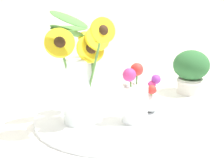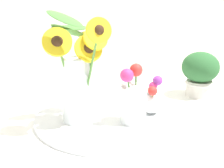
% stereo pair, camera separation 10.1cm
% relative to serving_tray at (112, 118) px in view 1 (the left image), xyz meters
% --- Properties ---
extents(ground_plane, '(6.00, 6.00, 0.00)m').
position_rel_serving_tray_xyz_m(ground_plane, '(0.03, -0.10, -0.01)').
color(ground_plane, white).
extents(serving_tray, '(0.51, 0.51, 0.02)m').
position_rel_serving_tray_xyz_m(serving_tray, '(0.00, 0.00, 0.00)').
color(serving_tray, silver).
rests_on(serving_tray, ground_plane).
extents(mason_jar_sunflowers, '(0.21, 0.20, 0.36)m').
position_rel_serving_tray_xyz_m(mason_jar_sunflowers, '(-0.12, -0.00, 0.16)').
color(mason_jar_sunflowers, silver).
rests_on(mason_jar_sunflowers, serving_tray).
extents(vase_small_center, '(0.09, 0.08, 0.19)m').
position_rel_serving_tray_xyz_m(vase_small_center, '(0.04, -0.07, 0.08)').
color(vase_small_center, white).
rests_on(vase_small_center, serving_tray).
extents(vase_bulb_right, '(0.07, 0.08, 0.13)m').
position_rel_serving_tray_xyz_m(vase_bulb_right, '(0.13, -0.03, 0.06)').
color(vase_bulb_right, white).
rests_on(vase_bulb_right, serving_tray).
extents(potted_plant, '(0.15, 0.15, 0.18)m').
position_rel_serving_tray_xyz_m(potted_plant, '(0.43, 0.12, 0.09)').
color(potted_plant, beige).
rests_on(potted_plant, ground_plane).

